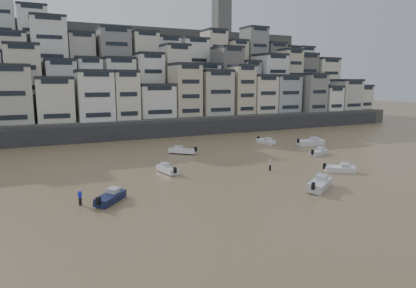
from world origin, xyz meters
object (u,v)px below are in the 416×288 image
boat_a (320,183)px  boat_j (110,196)px  boat_f (167,168)px  boat_g (311,141)px  person_blue (80,197)px  person_pink (270,165)px  boat_h (182,150)px  boat_i (266,141)px  boat_d (319,151)px  boat_b (340,168)px

boat_a → boat_j: bearing=132.7°
boat_f → boat_g: (34.26, 9.08, 0.22)m
person_blue → person_pink: bearing=8.6°
boat_h → boat_i: (19.65, 2.24, -0.06)m
person_blue → boat_g: bearing=21.3°
boat_j → boat_d: 40.08m
person_blue → boat_a: bearing=-13.5°
boat_h → boat_g: bearing=-143.7°
boat_b → person_pink: bearing=-178.2°
boat_j → person_blue: bearing=123.3°
boat_g → person_blue: bearing=-152.9°
boat_f → person_pink: size_ratio=2.74×
boat_d → person_blue: 42.98m
boat_g → boat_f: bearing=-159.3°
boat_i → person_blue: 46.58m
boat_j → boat_h: 27.99m
boat_a → boat_b: bearing=-1.7°
boat_g → boat_i: boat_g is taller
boat_h → person_pink: person_pink is taller
boat_h → boat_f: bearing=102.5°
boat_h → person_pink: size_ratio=3.11×
boat_j → boat_g: bearing=-26.1°
boat_d → boat_b: 12.79m
boat_d → boat_g: bearing=35.8°
boat_j → person_pink: 24.52m
boat_j → person_pink: person_pink is taller
boat_d → boat_i: boat_i is taller
boat_f → boat_h: (7.27, 12.28, 0.09)m
boat_h → person_pink: (6.86, -17.53, 0.13)m
boat_g → person_blue: 50.79m
boat_g → boat_b: boat_g is taller
boat_f → boat_d: 28.74m
boat_g → person_blue: size_ratio=3.65×
boat_d → person_pink: size_ratio=2.74×
boat_b → person_pink: person_pink is taller
boat_j → boat_i: bearing=-15.8°
boat_b → person_blue: (-35.65, 1.20, 0.24)m
person_blue → boat_h: bearing=46.8°
person_pink → boat_g: bearing=35.5°
boat_a → person_pink: bearing=56.0°
boat_b → person_blue: 35.68m
boat_g → boat_b: bearing=-114.9°
boat_j → boat_b: (32.56, -0.79, -0.05)m
boat_f → boat_i: 30.59m
person_blue → boat_b: bearing=-1.9°
boat_g → boat_h: 27.18m
boat_h → person_pink: bearing=154.5°
boat_d → boat_b: size_ratio=1.03×
boat_a → boat_i: size_ratio=1.20×
boat_d → boat_j: bearing=174.2°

